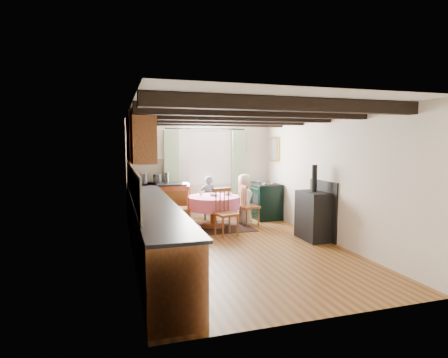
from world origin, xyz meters
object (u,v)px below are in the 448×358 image
object	(u,v)px
chair_left	(181,207)
chair_right	(249,205)
dining_table	(213,212)
child_far	(209,198)
child_right	(245,199)
chair_near	(226,212)
aga_range	(264,200)
cast_iron_stove	(314,202)
cup	(201,193)

from	to	relation	value
chair_left	chair_right	world-z (taller)	chair_left
dining_table	child_far	xyz separation A→B (m)	(0.09, 0.76, 0.19)
chair_left	child_right	distance (m)	1.50
chair_near	child_right	size ratio (longest dim) A/B	0.82
dining_table	chair_left	xyz separation A→B (m)	(-0.71, 0.08, 0.13)
dining_table	chair_right	distance (m)	0.83
aga_range	cast_iron_stove	xyz separation A→B (m)	(0.11, -2.15, 0.28)
chair_left	cast_iron_stove	world-z (taller)	cast_iron_stove
chair_left	child_right	size ratio (longest dim) A/B	0.82
dining_table	aga_range	bearing A→B (deg)	23.58
chair_right	child_far	xyz separation A→B (m)	(-0.73, 0.82, 0.07)
chair_near	child_far	size ratio (longest dim) A/B	0.88
aga_range	cup	bearing A→B (deg)	-166.29
child_far	cup	distance (m)	0.65
dining_table	chair_left	world-z (taller)	chair_left
aga_range	dining_table	bearing A→B (deg)	-156.42
chair_right	cup	distance (m)	1.11
cup	child_right	bearing A→B (deg)	-4.25
aga_range	child_right	size ratio (longest dim) A/B	0.83
cast_iron_stove	child_far	distance (m)	2.72
chair_near	child_right	bearing A→B (deg)	38.34
chair_right	aga_range	world-z (taller)	chair_right
dining_table	chair_left	size ratio (longest dim) A/B	1.21
child_right	cup	size ratio (longest dim) A/B	12.00
aga_range	cup	xyz separation A→B (m)	(-1.70, -0.41, 0.30)
dining_table	chair_near	distance (m)	0.78
dining_table	chair_right	world-z (taller)	chair_right
chair_left	child_far	bearing A→B (deg)	143.61
child_far	cast_iron_stove	bearing A→B (deg)	140.82
chair_near	chair_right	size ratio (longest dim) A/B	1.02
dining_table	chair_near	xyz separation A→B (m)	(0.06, -0.77, 0.13)
chair_near	chair_right	world-z (taller)	chair_near
chair_near	child_right	xyz separation A→B (m)	(0.72, 0.92, 0.10)
dining_table	child_far	world-z (taller)	child_far
chair_left	cast_iron_stove	bearing A→B (deg)	68.29
cast_iron_stove	child_right	size ratio (longest dim) A/B	1.25
cast_iron_stove	chair_near	bearing A→B (deg)	153.97
cast_iron_stove	cup	world-z (taller)	cast_iron_stove
aga_range	cast_iron_stove	bearing A→B (deg)	-87.07
dining_table	chair_left	bearing A→B (deg)	173.62
cast_iron_stove	cup	xyz separation A→B (m)	(-1.81, 1.74, 0.02)
dining_table	chair_near	bearing A→B (deg)	-85.62
chair_near	cast_iron_stove	xyz separation A→B (m)	(1.52, -0.74, 0.24)
aga_range	child_right	xyz separation A→B (m)	(-0.69, -0.49, 0.14)
dining_table	chair_right	bearing A→B (deg)	-4.07
chair_near	cast_iron_stove	world-z (taller)	cast_iron_stove
dining_table	cup	distance (m)	0.51
dining_table	child_far	size ratio (longest dim) A/B	1.07
chair_left	child_right	bearing A→B (deg)	105.83
aga_range	cast_iron_stove	size ratio (longest dim) A/B	0.66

